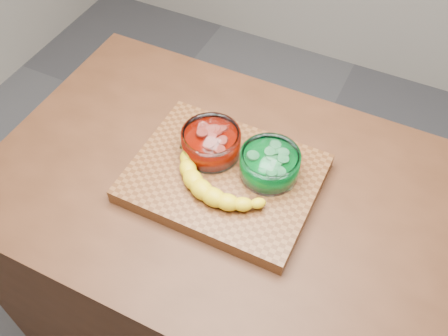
% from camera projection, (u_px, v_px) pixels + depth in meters
% --- Properties ---
extents(ground, '(3.50, 3.50, 0.00)m').
position_uv_depth(ground, '(224.00, 323.00, 1.95)').
color(ground, '#535358').
rests_on(ground, ground).
extents(counter, '(1.20, 0.80, 0.90)m').
position_uv_depth(counter, '(224.00, 268.00, 1.60)').
color(counter, '#4B2816').
rests_on(counter, ground).
extents(cutting_board, '(0.45, 0.35, 0.04)m').
position_uv_depth(cutting_board, '(224.00, 178.00, 1.23)').
color(cutting_board, brown).
rests_on(cutting_board, counter).
extents(bowl_red, '(0.15, 0.15, 0.07)m').
position_uv_depth(bowl_red, '(211.00, 143.00, 1.24)').
color(bowl_red, white).
rests_on(bowl_red, cutting_board).
extents(bowl_green, '(0.14, 0.14, 0.07)m').
position_uv_depth(bowl_green, '(270.00, 164.00, 1.19)').
color(bowl_green, white).
rests_on(bowl_green, cutting_board).
extents(banana, '(0.29, 0.18, 0.04)m').
position_uv_depth(banana, '(219.00, 178.00, 1.18)').
color(banana, yellow).
rests_on(banana, cutting_board).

